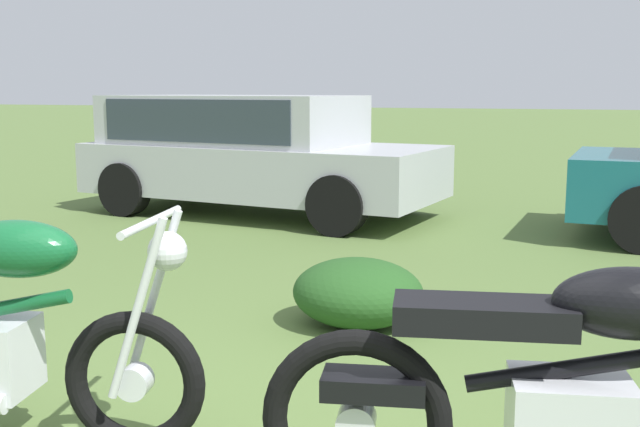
# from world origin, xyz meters

# --- Properties ---
(motorcycle_black) EXTENTS (2.06, 0.83, 1.02)m
(motorcycle_black) POSITION_xyz_m (1.21, 0.30, 0.48)
(motorcycle_black) COLOR black
(motorcycle_black) RESTS_ON ground
(car_silver) EXTENTS (4.40, 2.26, 1.43)m
(car_silver) POSITION_xyz_m (-2.84, 6.07, 0.83)
(car_silver) COLOR #B2B5BA
(car_silver) RESTS_ON ground
(shrub_low) EXTENTS (0.84, 0.76, 0.43)m
(shrub_low) POSITION_xyz_m (-0.18, 2.23, 0.22)
(shrub_low) COLOR #234E1E
(shrub_low) RESTS_ON ground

